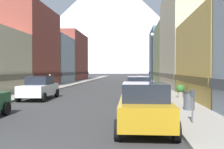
% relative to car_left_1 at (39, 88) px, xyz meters
% --- Properties ---
extents(sidewalk_left, '(2.50, 100.00, 0.15)m').
position_rel_car_left_1_xyz_m(sidewalk_left, '(-2.45, 21.13, -0.82)').
color(sidewalk_left, gray).
rests_on(sidewalk_left, ground).
extents(sidewalk_right, '(2.50, 100.00, 0.15)m').
position_rel_car_left_1_xyz_m(sidewalk_right, '(10.05, 21.13, -0.82)').
color(sidewalk_right, gray).
rests_on(sidewalk_right, ground).
extents(storefront_left_2, '(9.90, 10.49, 10.41)m').
position_rel_car_left_1_xyz_m(storefront_left_2, '(-8.50, 12.87, 4.14)').
color(storefront_left_2, brown).
rests_on(storefront_left_2, ground).
extents(storefront_left_3, '(7.98, 9.11, 8.02)m').
position_rel_car_left_1_xyz_m(storefront_left_3, '(-7.54, 23.15, 2.97)').
color(storefront_left_3, '#99A5B2').
rests_on(storefront_left_3, ground).
extents(storefront_left_4, '(6.88, 13.79, 10.20)m').
position_rel_car_left_1_xyz_m(storefront_left_4, '(-6.99, 34.74, 4.03)').
color(storefront_left_4, brown).
rests_on(storefront_left_4, ground).
extents(storefront_right_2, '(7.50, 13.54, 12.00)m').
position_rel_car_left_1_xyz_m(storefront_right_2, '(14.90, 12.82, 4.91)').
color(storefront_right_2, beige).
rests_on(storefront_right_2, ground).
extents(storefront_right_3, '(9.57, 12.29, 10.01)m').
position_rel_car_left_1_xyz_m(storefront_right_3, '(15.94, 25.89, 3.94)').
color(storefront_right_3, '#8C9966').
rests_on(storefront_right_3, ground).
extents(storefront_right_4, '(6.98, 11.58, 11.29)m').
position_rel_car_left_1_xyz_m(storefront_right_4, '(14.64, 37.91, 4.57)').
color(storefront_right_4, slate).
rests_on(storefront_right_4, ground).
extents(car_left_1, '(2.17, 4.45, 1.78)m').
position_rel_car_left_1_xyz_m(car_left_1, '(0.00, 0.00, 0.00)').
color(car_left_1, silver).
rests_on(car_left_1, ground).
extents(car_right_0, '(2.10, 4.42, 1.78)m').
position_rel_car_left_1_xyz_m(car_right_0, '(7.60, -9.13, 0.00)').
color(car_right_0, '#B28419').
rests_on(car_right_0, ground).
extents(car_right_1, '(2.14, 4.44, 1.78)m').
position_rel_car_left_1_xyz_m(car_right_1, '(7.60, -0.43, 0.00)').
color(car_right_1, '#265933').
rests_on(car_right_1, ground).
extents(parking_meter_near, '(0.14, 0.10, 1.33)m').
position_rel_car_left_1_xyz_m(parking_meter_near, '(9.55, -8.51, 0.11)').
color(parking_meter_near, '#595960').
rests_on(parking_meter_near, sidewalk_right).
extents(trash_bin_right, '(0.59, 0.59, 0.98)m').
position_rel_car_left_1_xyz_m(trash_bin_right, '(10.15, -5.21, -0.26)').
color(trash_bin_right, '#4C5156').
rests_on(trash_bin_right, sidewalk_right).
extents(potted_plant_1, '(0.64, 0.64, 1.02)m').
position_rel_car_left_1_xyz_m(potted_plant_1, '(10.80, 0.61, -0.15)').
color(potted_plant_1, gray).
rests_on(potted_plant_1, sidewalk_right).
extents(pedestrian_0, '(0.36, 0.36, 1.62)m').
position_rel_car_left_1_xyz_m(pedestrian_0, '(-2.45, 9.67, -0.00)').
color(pedestrian_0, maroon).
rests_on(pedestrian_0, sidewalk_left).
extents(streetlamp_right, '(0.36, 0.36, 5.86)m').
position_rel_car_left_1_xyz_m(streetlamp_right, '(9.15, 6.73, 3.09)').
color(streetlamp_right, black).
rests_on(streetlamp_right, sidewalk_right).
extents(mountain_backdrop, '(215.38, 215.38, 108.80)m').
position_rel_car_left_1_xyz_m(mountain_backdrop, '(-17.12, 246.13, 53.50)').
color(mountain_backdrop, silver).
rests_on(mountain_backdrop, ground).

